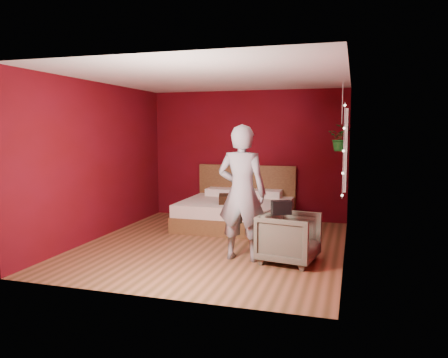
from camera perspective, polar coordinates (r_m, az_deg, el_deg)
floor at (r=6.98m, az=-1.43°, el=-8.62°), size 4.50×4.50×0.00m
room_walls at (r=6.74m, az=-1.47°, el=5.29°), size 4.04×4.54×2.62m
window at (r=7.32m, az=15.65°, el=3.75°), size 0.05×0.97×1.27m
fairy_lights at (r=6.79m, az=15.35°, el=3.56°), size 0.04×0.04×1.45m
bed at (r=8.27m, az=1.74°, el=-4.21°), size 2.00×1.70×1.10m
person at (r=6.05m, az=2.35°, el=-1.83°), size 0.71×0.48×1.89m
armchair at (r=6.09m, az=8.51°, el=-7.60°), size 0.87×0.85×0.69m
handbag at (r=5.91m, az=7.49°, el=-3.70°), size 0.29×0.23×0.18m
throw_pillow at (r=7.87m, az=0.90°, el=-2.61°), size 0.53×0.53×0.15m
hanging_plant at (r=7.58m, az=15.08°, el=5.22°), size 0.50×0.47×1.14m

